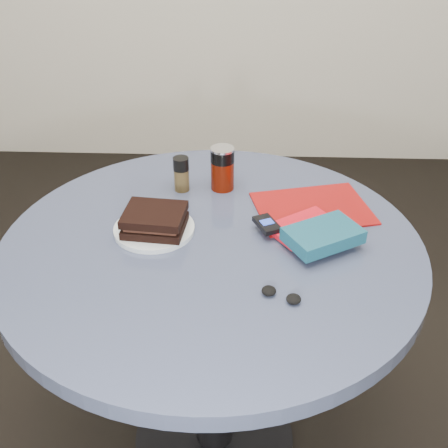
{
  "coord_description": "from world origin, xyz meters",
  "views": [
    {
      "loc": [
        0.07,
        -1.09,
        1.51
      ],
      "look_at": [
        0.03,
        0.0,
        0.8
      ],
      "focal_mm": 45.0,
      "sensor_mm": 36.0,
      "label": 1
    }
  ],
  "objects_px": {
    "table": "(212,295)",
    "headphones": "(281,295)",
    "mp3_player": "(267,224)",
    "red_book": "(304,227)",
    "plate": "(154,229)",
    "sandwich": "(155,220)",
    "soda_can": "(222,168)",
    "pepper_grinder": "(181,174)",
    "magazine": "(312,208)",
    "novel": "(323,235)"
  },
  "relations": [
    {
      "from": "table",
      "to": "headphones",
      "type": "xyz_separation_m",
      "value": [
        0.16,
        -0.2,
        0.17
      ]
    },
    {
      "from": "mp3_player",
      "to": "table",
      "type": "bearing_deg",
      "value": -162.45
    },
    {
      "from": "red_book",
      "to": "headphones",
      "type": "bearing_deg",
      "value": -140.0
    },
    {
      "from": "plate",
      "to": "sandwich",
      "type": "distance_m",
      "value": 0.03
    },
    {
      "from": "sandwich",
      "to": "soda_can",
      "type": "distance_m",
      "value": 0.28
    },
    {
      "from": "pepper_grinder",
      "to": "magazine",
      "type": "bearing_deg",
      "value": -14.2
    },
    {
      "from": "pepper_grinder",
      "to": "red_book",
      "type": "relative_size",
      "value": 0.59
    },
    {
      "from": "red_book",
      "to": "mp3_player",
      "type": "bearing_deg",
      "value": 151.08
    },
    {
      "from": "magazine",
      "to": "novel",
      "type": "distance_m",
      "value": 0.18
    },
    {
      "from": "red_book",
      "to": "sandwich",
      "type": "bearing_deg",
      "value": 148.48
    },
    {
      "from": "magazine",
      "to": "headphones",
      "type": "relative_size",
      "value": 3.14
    },
    {
      "from": "soda_can",
      "to": "headphones",
      "type": "xyz_separation_m",
      "value": [
        0.14,
        -0.46,
        -0.05
      ]
    },
    {
      "from": "red_book",
      "to": "novel",
      "type": "bearing_deg",
      "value": -96.76
    },
    {
      "from": "table",
      "to": "pepper_grinder",
      "type": "xyz_separation_m",
      "value": [
        -0.09,
        0.24,
        0.21
      ]
    },
    {
      "from": "soda_can",
      "to": "pepper_grinder",
      "type": "relative_size",
      "value": 1.25
    },
    {
      "from": "sandwich",
      "to": "plate",
      "type": "bearing_deg",
      "value": 117.05
    },
    {
      "from": "magazine",
      "to": "novel",
      "type": "bearing_deg",
      "value": -101.88
    },
    {
      "from": "magazine",
      "to": "sandwich",
      "type": "bearing_deg",
      "value": -175.69
    },
    {
      "from": "red_book",
      "to": "headphones",
      "type": "height_order",
      "value": "red_book"
    },
    {
      "from": "sandwich",
      "to": "headphones",
      "type": "relative_size",
      "value": 1.69
    },
    {
      "from": "plate",
      "to": "mp3_player",
      "type": "distance_m",
      "value": 0.27
    },
    {
      "from": "plate",
      "to": "pepper_grinder",
      "type": "height_order",
      "value": "pepper_grinder"
    },
    {
      "from": "plate",
      "to": "novel",
      "type": "distance_m",
      "value": 0.4
    },
    {
      "from": "novel",
      "to": "headphones",
      "type": "height_order",
      "value": "novel"
    },
    {
      "from": "pepper_grinder",
      "to": "red_book",
      "type": "xyz_separation_m",
      "value": [
        0.32,
        -0.19,
        -0.04
      ]
    },
    {
      "from": "novel",
      "to": "magazine",
      "type": "bearing_deg",
      "value": 61.62
    },
    {
      "from": "sandwich",
      "to": "table",
      "type": "bearing_deg",
      "value": -12.22
    },
    {
      "from": "mp3_player",
      "to": "novel",
      "type": "bearing_deg",
      "value": -24.13
    },
    {
      "from": "red_book",
      "to": "headphones",
      "type": "xyz_separation_m",
      "value": [
        -0.07,
        -0.25,
        -0.0
      ]
    },
    {
      "from": "plate",
      "to": "soda_can",
      "type": "relative_size",
      "value": 1.63
    },
    {
      "from": "plate",
      "to": "magazine",
      "type": "bearing_deg",
      "value": 16.74
    },
    {
      "from": "magazine",
      "to": "headphones",
      "type": "height_order",
      "value": "headphones"
    },
    {
      "from": "novel",
      "to": "mp3_player",
      "type": "relative_size",
      "value": 1.92
    },
    {
      "from": "pepper_grinder",
      "to": "soda_can",
      "type": "bearing_deg",
      "value": 7.47
    },
    {
      "from": "plate",
      "to": "soda_can",
      "type": "height_order",
      "value": "soda_can"
    },
    {
      "from": "red_book",
      "to": "table",
      "type": "bearing_deg",
      "value": 157.99
    },
    {
      "from": "table",
      "to": "novel",
      "type": "relative_size",
      "value": 5.99
    },
    {
      "from": "magazine",
      "to": "novel",
      "type": "xyz_separation_m",
      "value": [
        0.01,
        -0.17,
        0.03
      ]
    },
    {
      "from": "sandwich",
      "to": "soda_can",
      "type": "height_order",
      "value": "soda_can"
    },
    {
      "from": "table",
      "to": "soda_can",
      "type": "xyz_separation_m",
      "value": [
        0.02,
        0.26,
        0.22
      ]
    },
    {
      "from": "soda_can",
      "to": "headphones",
      "type": "height_order",
      "value": "soda_can"
    },
    {
      "from": "soda_can",
      "to": "pepper_grinder",
      "type": "bearing_deg",
      "value": -172.53
    },
    {
      "from": "sandwich",
      "to": "headphones",
      "type": "height_order",
      "value": "sandwich"
    },
    {
      "from": "headphones",
      "to": "pepper_grinder",
      "type": "bearing_deg",
      "value": 119.43
    },
    {
      "from": "sandwich",
      "to": "pepper_grinder",
      "type": "xyz_separation_m",
      "value": [
        0.04,
        0.22,
        0.01
      ]
    },
    {
      "from": "novel",
      "to": "soda_can",
      "type": "bearing_deg",
      "value": 101.18
    },
    {
      "from": "table",
      "to": "plate",
      "type": "xyz_separation_m",
      "value": [
        -0.14,
        0.04,
        0.17
      ]
    },
    {
      "from": "soda_can",
      "to": "pepper_grinder",
      "type": "distance_m",
      "value": 0.11
    },
    {
      "from": "pepper_grinder",
      "to": "headphones",
      "type": "height_order",
      "value": "pepper_grinder"
    },
    {
      "from": "sandwich",
      "to": "novel",
      "type": "bearing_deg",
      "value": -6.5
    }
  ]
}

